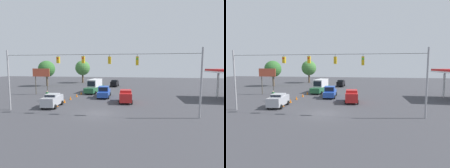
% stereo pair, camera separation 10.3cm
% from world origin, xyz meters
% --- Properties ---
extents(ground_plane, '(140.00, 140.00, 0.00)m').
position_xyz_m(ground_plane, '(0.00, 0.00, 0.00)').
color(ground_plane, '#3D3D42').
extents(overhead_signal_span, '(23.71, 0.38, 7.83)m').
position_xyz_m(overhead_signal_span, '(-0.11, 0.05, 5.00)').
color(overhead_signal_span, '#939399').
rests_on(overhead_signal_span, ground_plane).
extents(sedan_silver_parked_shoulder, '(2.31, 4.27, 1.88)m').
position_xyz_m(sedan_silver_parked_shoulder, '(7.12, -2.51, 0.98)').
color(sedan_silver_parked_shoulder, '#A8AAB2').
rests_on(sedan_silver_parked_shoulder, ground_plane).
extents(sedan_black_withflow_deep, '(2.08, 4.42, 1.87)m').
position_xyz_m(sedan_black_withflow_deep, '(1.94, -28.55, 0.98)').
color(sedan_black_withflow_deep, black).
rests_on(sedan_black_withflow_deep, ground_plane).
extents(box_truck_green_withflow_far, '(2.75, 7.58, 2.90)m').
position_xyz_m(box_truck_green_withflow_far, '(4.73, -16.92, 1.43)').
color(box_truck_green_withflow_far, '#236038').
rests_on(box_truck_green_withflow_far, ground_plane).
extents(pickup_truck_blue_withflow_mid, '(2.54, 5.75, 2.12)m').
position_xyz_m(pickup_truck_blue_withflow_mid, '(1.43, -11.28, 0.98)').
color(pickup_truck_blue_withflow_mid, '#234CB2').
rests_on(pickup_truck_blue_withflow_mid, ground_plane).
extents(sedan_red_crossing_near, '(2.37, 4.37, 2.03)m').
position_xyz_m(sedan_red_crossing_near, '(-2.93, -7.23, 1.06)').
color(sedan_red_crossing_near, red).
rests_on(sedan_red_crossing_near, ground_plane).
extents(traffic_cone_nearest, '(0.36, 0.36, 0.61)m').
position_xyz_m(traffic_cone_nearest, '(6.58, -2.78, 0.30)').
color(traffic_cone_nearest, orange).
rests_on(traffic_cone_nearest, ground_plane).
extents(traffic_cone_second, '(0.36, 0.36, 0.61)m').
position_xyz_m(traffic_cone_second, '(6.60, -5.33, 0.30)').
color(traffic_cone_second, orange).
rests_on(traffic_cone_second, ground_plane).
extents(traffic_cone_third, '(0.36, 0.36, 0.61)m').
position_xyz_m(traffic_cone_third, '(6.69, -7.94, 0.30)').
color(traffic_cone_third, orange).
rests_on(traffic_cone_third, ground_plane).
extents(traffic_cone_fourth, '(0.36, 0.36, 0.61)m').
position_xyz_m(traffic_cone_fourth, '(6.61, -10.78, 0.30)').
color(traffic_cone_fourth, orange).
rests_on(traffic_cone_fourth, ground_plane).
extents(traffic_cone_fifth, '(0.36, 0.36, 0.61)m').
position_xyz_m(traffic_cone_fifth, '(6.65, -13.45, 0.30)').
color(traffic_cone_fifth, orange).
rests_on(traffic_cone_fifth, ground_plane).
extents(traffic_cone_farthest, '(0.36, 0.36, 0.61)m').
position_xyz_m(traffic_cone_farthest, '(6.78, -16.29, 0.30)').
color(traffic_cone_farthest, orange).
rests_on(traffic_cone_farthest, ground_plane).
extents(roadside_billboard, '(3.65, 0.16, 5.31)m').
position_xyz_m(roadside_billboard, '(14.62, -12.26, 3.94)').
color(roadside_billboard, '#4C473D').
rests_on(roadside_billboard, ground_plane).
extents(pedestrian, '(0.40, 0.28, 1.73)m').
position_xyz_m(pedestrian, '(10.00, -6.20, 0.87)').
color(pedestrian, '#2D334C').
rests_on(pedestrian, ground_plane).
extents(tree_horizon_left, '(4.71, 4.71, 7.35)m').
position_xyz_m(tree_horizon_left, '(21.50, -26.59, 4.96)').
color(tree_horizon_left, brown).
rests_on(tree_horizon_left, ground_plane).
extents(tree_horizon_right, '(5.04, 5.04, 7.69)m').
position_xyz_m(tree_horizon_right, '(14.47, -37.81, 5.13)').
color(tree_horizon_right, brown).
rests_on(tree_horizon_right, ground_plane).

